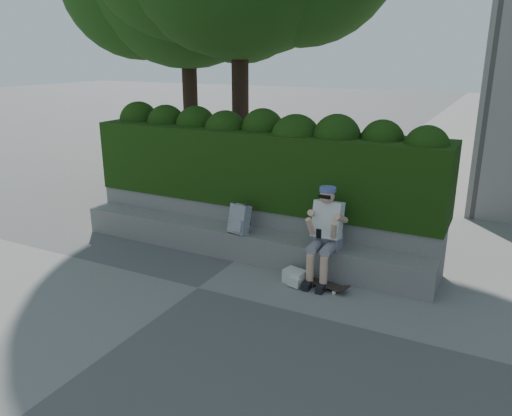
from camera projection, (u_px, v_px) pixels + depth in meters
The scene contains 8 objects.
ground at pixel (198, 288), 6.98m from camera, with size 80.00×80.00×0.00m, color slate.
bench_ledge at pixel (241, 244), 7.97m from camera, with size 6.00×0.45×0.45m, color gray.
planter_wall at pixel (255, 226), 8.33m from camera, with size 6.00×0.50×0.75m, color gray.
hedge at pixel (261, 166), 8.23m from camera, with size 6.00×1.00×1.20m, color black.
person at pixel (326, 230), 7.02m from camera, with size 0.40×0.76×1.38m.
skateboard at pixel (320, 283), 6.98m from camera, with size 0.77×0.30×0.08m.
backpack_plaid at pixel (239, 219), 7.74m from camera, with size 0.31×0.17×0.45m, color #B9B9BE.
backpack_ground at pixel (295, 276), 7.10m from camera, with size 0.30×0.21×0.20m, color beige.
Camera 1 is at (3.62, -5.26, 3.15)m, focal length 35.00 mm.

